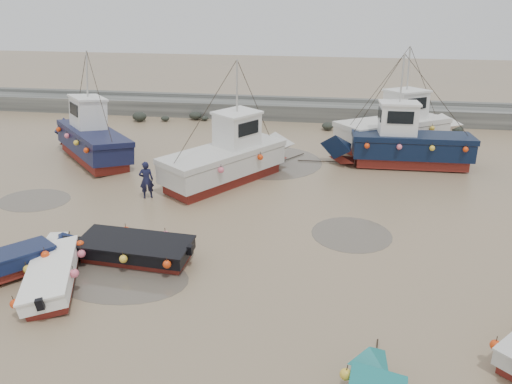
% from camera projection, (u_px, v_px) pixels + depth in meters
% --- Properties ---
extents(ground, '(120.00, 120.00, 0.00)m').
position_uv_depth(ground, '(184.00, 254.00, 19.25)').
color(ground, '#8F7556').
rests_on(ground, ground).
extents(seawall, '(60.00, 4.92, 1.50)m').
position_uv_depth(seawall, '(264.00, 110.00, 39.10)').
color(seawall, slate).
rests_on(seawall, ground).
extents(puddle_a, '(4.80, 4.80, 0.01)m').
position_uv_depth(puddle_a, '(122.00, 279.00, 17.61)').
color(puddle_a, '#574F44').
rests_on(puddle_a, ground).
extents(puddle_b, '(3.34, 3.34, 0.01)m').
position_uv_depth(puddle_b, '(352.00, 234.00, 20.78)').
color(puddle_b, '#574F44').
rests_on(puddle_b, ground).
extents(puddle_c, '(3.49, 3.49, 0.01)m').
position_uv_depth(puddle_c, '(34.00, 200.00, 24.10)').
color(puddle_c, '#574F44').
rests_on(puddle_c, ground).
extents(puddle_d, '(5.99, 5.99, 0.01)m').
position_uv_depth(puddle_d, '(271.00, 162.00, 29.37)').
color(puddle_d, '#574F44').
rests_on(puddle_d, ground).
extents(dinghy_0, '(3.10, 6.10, 1.43)m').
position_uv_depth(dinghy_0, '(55.00, 268.00, 17.24)').
color(dinghy_0, maroon).
rests_on(dinghy_0, ground).
extents(dinghy_1, '(5.03, 5.39, 1.43)m').
position_uv_depth(dinghy_1, '(2.00, 263.00, 17.55)').
color(dinghy_1, maroon).
rests_on(dinghy_1, ground).
extents(dinghy_4, '(6.66, 2.37, 1.43)m').
position_uv_depth(dinghy_4, '(127.00, 246.00, 18.71)').
color(dinghy_4, maroon).
rests_on(dinghy_4, ground).
extents(cabin_boat_0, '(7.63, 7.76, 6.22)m').
position_uv_depth(cabin_boat_0, '(88.00, 137.00, 29.45)').
color(cabin_boat_0, maroon).
rests_on(cabin_boat_0, ground).
extents(cabin_boat_1, '(6.87, 8.95, 6.22)m').
position_uv_depth(cabin_boat_1, '(232.00, 156.00, 26.18)').
color(cabin_boat_1, maroon).
rests_on(cabin_boat_1, ground).
extents(cabin_boat_2, '(9.79, 3.02, 6.22)m').
position_uv_depth(cabin_boat_2, '(401.00, 143.00, 28.29)').
color(cabin_boat_2, maroon).
rests_on(cabin_boat_2, ground).
extents(cabin_boat_3, '(9.29, 6.86, 6.22)m').
position_uv_depth(cabin_boat_3, '(401.00, 127.00, 31.52)').
color(cabin_boat_3, maroon).
rests_on(cabin_boat_3, ground).
extents(person, '(0.80, 0.67, 1.87)m').
position_uv_depth(person, '(148.00, 198.00, 24.38)').
color(person, black).
rests_on(person, ground).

